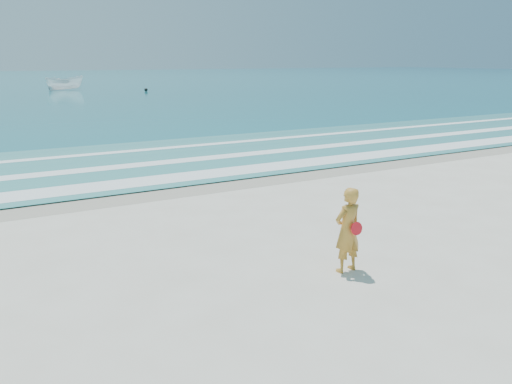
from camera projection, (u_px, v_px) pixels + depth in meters
name	position (u px, v px, depth m)	size (l,w,h in m)	color
ground	(365.00, 290.00, 9.45)	(400.00, 400.00, 0.00)	silver
wet_sand	(191.00, 186.00, 17.09)	(400.00, 2.40, 0.00)	#B2A893
ocean	(13.00, 81.00, 98.55)	(400.00, 190.00, 0.04)	#19727F
shallow	(148.00, 160.00, 21.32)	(400.00, 10.00, 0.01)	#59B7AD
foam_near	(178.00, 177.00, 18.18)	(400.00, 1.40, 0.01)	white
foam_mid	(154.00, 163.00, 20.64)	(400.00, 0.90, 0.01)	white
foam_far	(132.00, 151.00, 23.44)	(400.00, 0.60, 0.01)	white
boat	(65.00, 83.00, 69.03)	(1.91, 5.08, 1.96)	white
buoy	(146.00, 90.00, 66.52)	(0.45, 0.45, 0.45)	black
woman	(348.00, 230.00, 10.06)	(0.69, 0.49, 1.77)	#C5852E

